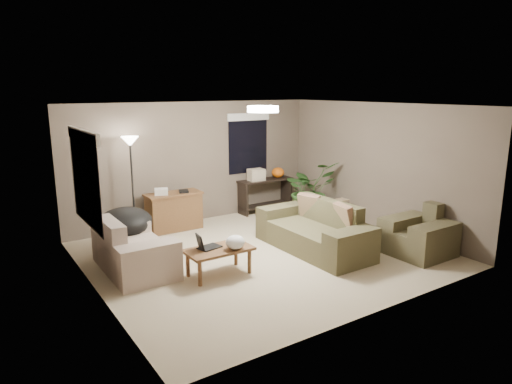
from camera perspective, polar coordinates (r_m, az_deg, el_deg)
room_shell at (r=7.51m, az=0.84°, el=1.20°), size 5.50×5.50×5.50m
main_sofa at (r=8.05m, az=7.40°, el=-5.13°), size 0.95×2.20×0.85m
throw_pillows at (r=8.11m, az=8.84°, el=-2.42°), size 0.34×1.39×0.47m
loveseat at (r=7.35m, az=-15.18°, el=-7.25°), size 0.90×1.60×0.85m
armchair at (r=8.25m, az=19.64°, el=-5.32°), size 0.95×1.00×0.85m
coffee_table at (r=6.93m, az=-4.68°, el=-7.53°), size 1.00×0.55×0.42m
laptop at (r=6.90m, az=-6.34°, el=-6.59°), size 0.39×0.30×0.24m
plastic_bag at (r=6.84m, az=-2.62°, el=-6.28°), size 0.34×0.32×0.21m
desk at (r=9.21m, az=-10.20°, el=-2.38°), size 1.10×0.50×0.75m
desk_papers at (r=9.04m, az=-11.19°, el=0.06°), size 0.72×0.32×0.12m
console_table at (r=10.39m, az=1.18°, el=-0.08°), size 1.30×0.40×0.75m
pumpkin at (r=10.51m, az=2.76°, el=2.44°), size 0.37×0.37×0.24m
cardboard_box at (r=10.17m, az=0.03°, el=2.17°), size 0.36×0.28×0.26m
papasan_chair at (r=8.07m, az=-15.96°, el=-4.22°), size 1.10×1.10×0.80m
floor_lamp at (r=8.67m, az=-15.40°, el=4.66°), size 0.32×0.32×1.91m
ceiling_fixture at (r=7.36m, az=0.87°, el=10.32°), size 0.50×0.50×0.10m
houseplant at (r=9.96m, az=6.69°, el=-0.47°), size 1.11×1.24×0.97m
cat_scratching_post at (r=9.76m, az=10.64°, el=-2.52°), size 0.32×0.32×0.50m
window_left at (r=6.60m, az=-20.71°, el=3.46°), size 0.05×1.56×1.33m
window_back at (r=10.18m, az=-0.98°, el=7.35°), size 1.06×0.05×1.33m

